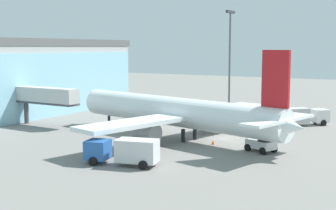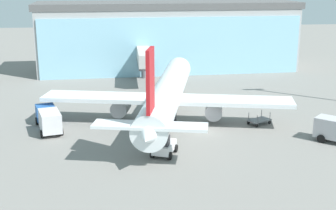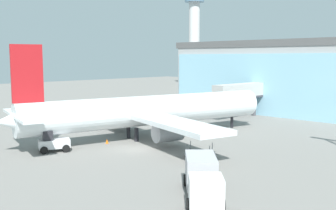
{
  "view_description": "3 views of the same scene",
  "coord_description": "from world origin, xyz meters",
  "px_view_note": "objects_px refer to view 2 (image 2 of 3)",
  "views": [
    {
      "loc": [
        -54.16,
        -25.01,
        11.57
      ],
      "look_at": [
        -3.16,
        6.36,
        4.17
      ],
      "focal_mm": 50.0,
      "sensor_mm": 36.0,
      "label": 1
    },
    {
      "loc": [
        -9.54,
        -51.76,
        17.74
      ],
      "look_at": [
        -3.61,
        3.9,
        2.25
      ],
      "focal_mm": 50.0,
      "sensor_mm": 36.0,
      "label": 2
    },
    {
      "loc": [
        32.8,
        -26.8,
        9.92
      ],
      "look_at": [
        -1.64,
        6.43,
        4.16
      ],
      "focal_mm": 42.0,
      "sensor_mm": 36.0,
      "label": 3
    }
  ],
  "objects_px": {
    "baggage_cart": "(259,120)",
    "safety_cone_nose": "(165,132)",
    "jet_bridge": "(144,58)",
    "airplane": "(167,95)",
    "catering_truck": "(48,118)",
    "pushback_tug": "(164,146)",
    "safety_cone_wingtip": "(57,129)"
  },
  "relations": [
    {
      "from": "jet_bridge",
      "to": "airplane",
      "type": "distance_m",
      "value": 21.78
    },
    {
      "from": "baggage_cart",
      "to": "safety_cone_nose",
      "type": "distance_m",
      "value": 12.27
    },
    {
      "from": "catering_truck",
      "to": "pushback_tug",
      "type": "bearing_deg",
      "value": -141.7
    },
    {
      "from": "pushback_tug",
      "to": "jet_bridge",
      "type": "bearing_deg",
      "value": 22.19
    },
    {
      "from": "airplane",
      "to": "catering_truck",
      "type": "relative_size",
      "value": 4.69
    },
    {
      "from": "safety_cone_wingtip",
      "to": "jet_bridge",
      "type": "bearing_deg",
      "value": 64.31
    },
    {
      "from": "jet_bridge",
      "to": "airplane",
      "type": "bearing_deg",
      "value": -175.16
    },
    {
      "from": "baggage_cart",
      "to": "pushback_tug",
      "type": "xyz_separation_m",
      "value": [
        -12.76,
        -9.11,
        0.47
      ]
    },
    {
      "from": "jet_bridge",
      "to": "safety_cone_wingtip",
      "type": "bearing_deg",
      "value": 154.84
    },
    {
      "from": "baggage_cart",
      "to": "pushback_tug",
      "type": "relative_size",
      "value": 0.89
    },
    {
      "from": "airplane",
      "to": "baggage_cart",
      "type": "height_order",
      "value": "airplane"
    },
    {
      "from": "jet_bridge",
      "to": "safety_cone_nose",
      "type": "height_order",
      "value": "jet_bridge"
    },
    {
      "from": "airplane",
      "to": "safety_cone_wingtip",
      "type": "xyz_separation_m",
      "value": [
        -13.39,
        -2.73,
        -3.1
      ]
    },
    {
      "from": "pushback_tug",
      "to": "safety_cone_nose",
      "type": "relative_size",
      "value": 6.62
    },
    {
      "from": "catering_truck",
      "to": "safety_cone_wingtip",
      "type": "relative_size",
      "value": 13.86
    },
    {
      "from": "safety_cone_nose",
      "to": "baggage_cart",
      "type": "bearing_deg",
      "value": 12.86
    },
    {
      "from": "airplane",
      "to": "pushback_tug",
      "type": "distance_m",
      "value": 12.15
    },
    {
      "from": "catering_truck",
      "to": "pushback_tug",
      "type": "height_order",
      "value": "catering_truck"
    },
    {
      "from": "baggage_cart",
      "to": "safety_cone_nose",
      "type": "height_order",
      "value": "baggage_cart"
    },
    {
      "from": "jet_bridge",
      "to": "catering_truck",
      "type": "height_order",
      "value": "jet_bridge"
    },
    {
      "from": "catering_truck",
      "to": "baggage_cart",
      "type": "bearing_deg",
      "value": -106.02
    },
    {
      "from": "airplane",
      "to": "pushback_tug",
      "type": "relative_size",
      "value": 9.81
    },
    {
      "from": "baggage_cart",
      "to": "safety_cone_wingtip",
      "type": "xyz_separation_m",
      "value": [
        -24.56,
        -0.04,
        -0.23
      ]
    },
    {
      "from": "airplane",
      "to": "catering_truck",
      "type": "height_order",
      "value": "airplane"
    },
    {
      "from": "jet_bridge",
      "to": "baggage_cart",
      "type": "xyz_separation_m",
      "value": [
        12.81,
        -24.4,
        -3.81
      ]
    },
    {
      "from": "jet_bridge",
      "to": "pushback_tug",
      "type": "relative_size",
      "value": 3.15
    },
    {
      "from": "jet_bridge",
      "to": "safety_cone_nose",
      "type": "xyz_separation_m",
      "value": [
        0.85,
        -27.13,
        -4.04
      ]
    },
    {
      "from": "airplane",
      "to": "pushback_tug",
      "type": "bearing_deg",
      "value": -175.18
    },
    {
      "from": "baggage_cart",
      "to": "safety_cone_nose",
      "type": "bearing_deg",
      "value": 163.89
    },
    {
      "from": "jet_bridge",
      "to": "airplane",
      "type": "relative_size",
      "value": 0.32
    },
    {
      "from": "airplane",
      "to": "baggage_cart",
      "type": "bearing_deg",
      "value": -91.08
    },
    {
      "from": "safety_cone_nose",
      "to": "jet_bridge",
      "type": "bearing_deg",
      "value": 91.79
    }
  ]
}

